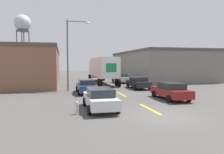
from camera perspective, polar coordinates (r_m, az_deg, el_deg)
name	(u,v)px	position (r m, az deg, el deg)	size (l,w,h in m)	color
ground_plane	(163,116)	(13.68, 13.29, -9.93)	(160.00, 160.00, 0.00)	#4C4947
road_centerline	(121,94)	(22.48, 2.42, -4.51)	(0.20, 18.41, 0.01)	gold
warehouse_left	(30,66)	(40.40, -20.69, 2.77)	(9.82, 29.41, 5.48)	brown
warehouse_right	(157,65)	(45.17, 11.66, 3.01)	(13.02, 23.20, 5.51)	slate
semi_truck	(102,68)	(34.94, -2.74, 2.40)	(2.89, 14.71, 4.01)	silver
parked_car_right_mid	(138,82)	(27.50, 6.87, -1.43)	(2.03, 4.71, 1.48)	black
parked_car_left_near	(100,98)	(15.06, -3.17, -5.60)	(2.03, 4.71, 1.48)	silver
parked_car_right_near	(171,91)	(19.92, 15.06, -3.46)	(2.03, 4.71, 1.48)	maroon
parked_car_right_far	(121,78)	(35.53, 2.24, -0.27)	(2.03, 4.71, 1.48)	#B2B2B7
parked_car_left_far	(86,86)	(23.28, -6.70, -2.35)	(2.03, 4.71, 1.48)	navy
water_tower	(23,24)	(69.57, -22.33, 12.61)	(4.80, 4.80, 17.13)	#47474C
street_lamp	(70,50)	(25.57, -10.83, 6.99)	(2.71, 0.32, 8.10)	slate
fire_hydrant	(77,108)	(13.88, -9.14, -7.96)	(0.22, 0.22, 0.82)	silver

